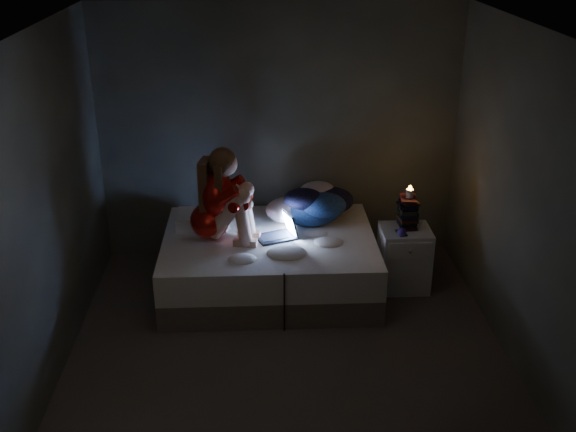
{
  "coord_description": "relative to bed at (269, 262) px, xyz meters",
  "views": [
    {
      "loc": [
        -0.22,
        -4.62,
        3.32
      ],
      "look_at": [
        0.05,
        1.0,
        0.8
      ],
      "focal_mm": 42.13,
      "sensor_mm": 36.0,
      "label": 1
    }
  ],
  "objects": [
    {
      "name": "nightstand",
      "position": [
        1.29,
        -0.05,
        0.03
      ],
      "size": [
        0.46,
        0.41,
        0.62
      ],
      "primitive_type": "cube",
      "rotation": [
        0.0,
        0.0,
        0.0
      ],
      "color": "white",
      "rests_on": "ground"
    },
    {
      "name": "wall_front",
      "position": [
        0.12,
        -3.01,
        1.03
      ],
      "size": [
        3.6,
        0.02,
        2.6
      ],
      "primitive_type": "cube",
      "color": "#363733",
      "rests_on": "ground"
    },
    {
      "name": "floor",
      "position": [
        0.12,
        -1.1,
        -0.28
      ],
      "size": [
        3.6,
        3.8,
        0.02
      ],
      "primitive_type": "cube",
      "color": "#39322F",
      "rests_on": "ground"
    },
    {
      "name": "book_stack",
      "position": [
        1.31,
        0.02,
        0.5
      ],
      "size": [
        0.19,
        0.25,
        0.32
      ],
      "primitive_type": null,
      "color": "black",
      "rests_on": "nightstand"
    },
    {
      "name": "wall_right",
      "position": [
        1.93,
        -1.1,
        1.03
      ],
      "size": [
        0.02,
        3.8,
        2.6
      ],
      "primitive_type": "cube",
      "color": "#363733",
      "rests_on": "ground"
    },
    {
      "name": "candle",
      "position": [
        1.31,
        0.02,
        0.7
      ],
      "size": [
        0.07,
        0.07,
        0.08
      ],
      "primitive_type": "cylinder",
      "color": "beige",
      "rests_on": "book_stack"
    },
    {
      "name": "ceiling",
      "position": [
        0.12,
        -1.1,
        2.34
      ],
      "size": [
        3.6,
        3.8,
        0.02
      ],
      "primitive_type": "cube",
      "color": "silver",
      "rests_on": "ground"
    },
    {
      "name": "clothes_pile",
      "position": [
        0.42,
        0.34,
        0.46
      ],
      "size": [
        0.78,
        0.72,
        0.38
      ],
      "primitive_type": null,
      "rotation": [
        0.0,
        0.0,
        0.4
      ],
      "color": "#0D184B",
      "rests_on": "bed"
    },
    {
      "name": "bed",
      "position": [
        0.0,
        0.0,
        0.0
      ],
      "size": [
        1.99,
        1.49,
        0.55
      ],
      "primitive_type": null,
      "color": "silver",
      "rests_on": "ground"
    },
    {
      "name": "blue_orb",
      "position": [
        1.21,
        -0.19,
        0.38
      ],
      "size": [
        0.08,
        0.08,
        0.08
      ],
      "primitive_type": "sphere",
      "color": "#3D2794",
      "rests_on": "nightstand"
    },
    {
      "name": "phone",
      "position": [
        1.22,
        -0.14,
        0.35
      ],
      "size": [
        0.1,
        0.15,
        0.01
      ],
      "primitive_type": "cube",
      "rotation": [
        0.0,
        0.0,
        0.19
      ],
      "color": "black",
      "rests_on": "nightstand"
    },
    {
      "name": "woman",
      "position": [
        -0.54,
        -0.03,
        0.73
      ],
      "size": [
        0.62,
        0.46,
        0.91
      ],
      "primitive_type": null,
      "rotation": [
        0.0,
        0.0,
        -0.19
      ],
      "color": "maroon",
      "rests_on": "bed"
    },
    {
      "name": "wall_back",
      "position": [
        0.12,
        0.81,
        1.03
      ],
      "size": [
        3.6,
        0.02,
        2.6
      ],
      "primitive_type": "cube",
      "color": "#363733",
      "rests_on": "ground"
    },
    {
      "name": "pillow",
      "position": [
        -0.64,
        0.28,
        0.34
      ],
      "size": [
        0.48,
        0.34,
        0.14
      ],
      "primitive_type": "cube",
      "color": "white",
      "rests_on": "bed"
    },
    {
      "name": "laptop",
      "position": [
        0.06,
        -0.04,
        0.4
      ],
      "size": [
        0.42,
        0.37,
        0.25
      ],
      "primitive_type": null,
      "rotation": [
        0.0,
        0.0,
        0.38
      ],
      "color": "black",
      "rests_on": "bed"
    },
    {
      "name": "wall_left",
      "position": [
        -1.69,
        -1.1,
        1.03
      ],
      "size": [
        0.02,
        3.8,
        2.6
      ],
      "primitive_type": "cube",
      "color": "#363733",
      "rests_on": "ground"
    }
  ]
}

